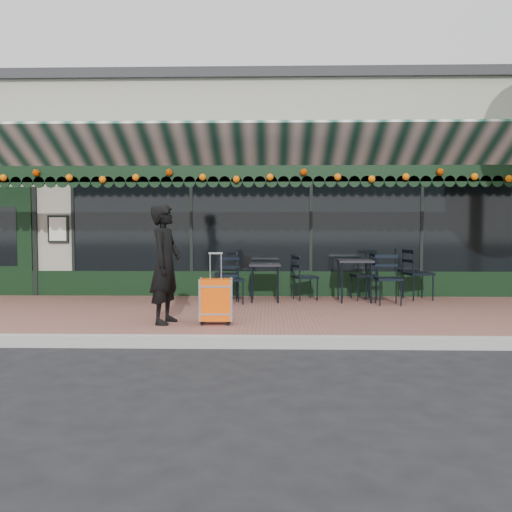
{
  "coord_description": "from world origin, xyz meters",
  "views": [
    {
      "loc": [
        0.58,
        -6.89,
        1.53
      ],
      "look_at": [
        0.36,
        1.6,
        1.08
      ],
      "focal_mm": 38.0,
      "sensor_mm": 36.0,
      "label": 1
    }
  ],
  "objects_px": {
    "chair_b_left": "(227,275)",
    "cafe_table_a": "(354,264)",
    "chair_a_left": "(364,276)",
    "chair_b_right": "(305,277)",
    "chair_a_front": "(388,279)",
    "chair_a_right": "(418,274)",
    "suitcase": "(216,301)",
    "woman": "(165,264)",
    "chair_b_front": "(231,280)",
    "cafe_table_b": "(265,267)"
  },
  "relations": [
    {
      "from": "chair_b_left",
      "to": "cafe_table_a",
      "type": "bearing_deg",
      "value": 85.14
    },
    {
      "from": "chair_a_left",
      "to": "chair_b_right",
      "type": "distance_m",
      "value": 1.13
    },
    {
      "from": "chair_a_front",
      "to": "cafe_table_a",
      "type": "bearing_deg",
      "value": 142.45
    },
    {
      "from": "chair_a_right",
      "to": "chair_a_front",
      "type": "height_order",
      "value": "chair_a_right"
    },
    {
      "from": "suitcase",
      "to": "chair_a_left",
      "type": "distance_m",
      "value": 3.76
    },
    {
      "from": "chair_a_left",
      "to": "chair_a_right",
      "type": "relative_size",
      "value": 0.92
    },
    {
      "from": "suitcase",
      "to": "chair_b_left",
      "type": "xyz_separation_m",
      "value": [
        -0.05,
        2.58,
        0.13
      ]
    },
    {
      "from": "chair_a_right",
      "to": "chair_b_right",
      "type": "height_order",
      "value": "chair_a_right"
    },
    {
      "from": "cafe_table_a",
      "to": "chair_b_right",
      "type": "height_order",
      "value": "chair_b_right"
    },
    {
      "from": "woman",
      "to": "chair_a_right",
      "type": "bearing_deg",
      "value": -47.63
    },
    {
      "from": "woman",
      "to": "cafe_table_a",
      "type": "xyz_separation_m",
      "value": [
        3.07,
        2.39,
        -0.15
      ]
    },
    {
      "from": "chair_a_right",
      "to": "chair_b_front",
      "type": "xyz_separation_m",
      "value": [
        -3.53,
        -0.63,
        -0.06
      ]
    },
    {
      "from": "chair_b_left",
      "to": "chair_a_right",
      "type": "bearing_deg",
      "value": 90.78
    },
    {
      "from": "suitcase",
      "to": "chair_a_left",
      "type": "bearing_deg",
      "value": 44.18
    },
    {
      "from": "chair_b_front",
      "to": "suitcase",
      "type": "bearing_deg",
      "value": -108.93
    },
    {
      "from": "woman",
      "to": "cafe_table_b",
      "type": "relative_size",
      "value": 2.42
    },
    {
      "from": "chair_a_left",
      "to": "woman",
      "type": "bearing_deg",
      "value": -61.52
    },
    {
      "from": "chair_a_left",
      "to": "chair_b_left",
      "type": "xyz_separation_m",
      "value": [
        -2.62,
        -0.15,
        0.02
      ]
    },
    {
      "from": "chair_b_right",
      "to": "chair_b_front",
      "type": "bearing_deg",
      "value": 95.02
    },
    {
      "from": "chair_a_left",
      "to": "chair_a_front",
      "type": "height_order",
      "value": "chair_a_front"
    },
    {
      "from": "chair_a_right",
      "to": "chair_b_right",
      "type": "relative_size",
      "value": 1.15
    },
    {
      "from": "woman",
      "to": "cafe_table_a",
      "type": "relative_size",
      "value": 2.19
    },
    {
      "from": "suitcase",
      "to": "chair_b_right",
      "type": "bearing_deg",
      "value": 58.95
    },
    {
      "from": "suitcase",
      "to": "chair_a_left",
      "type": "height_order",
      "value": "suitcase"
    },
    {
      "from": "woman",
      "to": "chair_b_right",
      "type": "distance_m",
      "value": 3.42
    },
    {
      "from": "cafe_table_b",
      "to": "chair_a_right",
      "type": "height_order",
      "value": "chair_a_right"
    },
    {
      "from": "woman",
      "to": "chair_a_left",
      "type": "xyz_separation_m",
      "value": [
        3.3,
        2.67,
        -0.41
      ]
    },
    {
      "from": "suitcase",
      "to": "chair_b_right",
      "type": "xyz_separation_m",
      "value": [
        1.45,
        2.67,
        0.09
      ]
    },
    {
      "from": "woman",
      "to": "chair_a_front",
      "type": "height_order",
      "value": "woman"
    },
    {
      "from": "chair_b_right",
      "to": "chair_b_left",
      "type": "bearing_deg",
      "value": 76.13
    },
    {
      "from": "chair_b_front",
      "to": "cafe_table_b",
      "type": "bearing_deg",
      "value": 10.02
    },
    {
      "from": "cafe_table_a",
      "to": "chair_b_right",
      "type": "xyz_separation_m",
      "value": [
        -0.9,
        0.22,
        -0.28
      ]
    },
    {
      "from": "cafe_table_a",
      "to": "chair_a_left",
      "type": "relative_size",
      "value": 0.87
    },
    {
      "from": "chair_a_right",
      "to": "chair_a_front",
      "type": "bearing_deg",
      "value": 120.75
    },
    {
      "from": "suitcase",
      "to": "woman",
      "type": "bearing_deg",
      "value": 172.52
    },
    {
      "from": "chair_b_left",
      "to": "chair_b_front",
      "type": "xyz_separation_m",
      "value": [
        0.12,
        -0.48,
        -0.05
      ]
    },
    {
      "from": "suitcase",
      "to": "cafe_table_b",
      "type": "height_order",
      "value": "suitcase"
    },
    {
      "from": "suitcase",
      "to": "chair_a_front",
      "type": "distance_m",
      "value": 3.53
    },
    {
      "from": "woman",
      "to": "chair_a_left",
      "type": "relative_size",
      "value": 1.9
    },
    {
      "from": "cafe_table_a",
      "to": "suitcase",
      "type": "bearing_deg",
      "value": -133.76
    },
    {
      "from": "suitcase",
      "to": "chair_a_right",
      "type": "height_order",
      "value": "suitcase"
    },
    {
      "from": "chair_a_left",
      "to": "chair_b_front",
      "type": "relative_size",
      "value": 1.05
    },
    {
      "from": "cafe_table_a",
      "to": "chair_a_right",
      "type": "xyz_separation_m",
      "value": [
        1.26,
        0.29,
        -0.21
      ]
    },
    {
      "from": "woman",
      "to": "chair_b_front",
      "type": "bearing_deg",
      "value": -10.65
    },
    {
      "from": "cafe_table_a",
      "to": "chair_b_left",
      "type": "bearing_deg",
      "value": 176.82
    },
    {
      "from": "chair_a_left",
      "to": "chair_b_left",
      "type": "distance_m",
      "value": 2.63
    },
    {
      "from": "woman",
      "to": "chair_a_left",
      "type": "distance_m",
      "value": 4.27
    },
    {
      "from": "chair_b_left",
      "to": "chair_b_right",
      "type": "distance_m",
      "value": 1.5
    },
    {
      "from": "suitcase",
      "to": "chair_b_front",
      "type": "height_order",
      "value": "suitcase"
    },
    {
      "from": "woman",
      "to": "chair_b_left",
      "type": "height_order",
      "value": "woman"
    }
  ]
}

